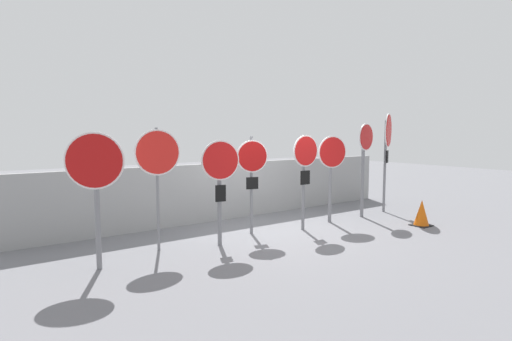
% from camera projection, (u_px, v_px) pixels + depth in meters
% --- Properties ---
extents(ground_plane, '(40.00, 40.00, 0.00)m').
position_uv_depth(ground_plane, '(273.00, 231.00, 8.90)').
color(ground_plane, slate).
extents(fence_back, '(10.61, 0.12, 1.43)m').
position_uv_depth(fence_back, '(232.00, 190.00, 10.21)').
color(fence_back, gray).
rests_on(fence_back, ground).
extents(stop_sign_0, '(0.84, 0.38, 2.20)m').
position_uv_depth(stop_sign_0, '(95.00, 174.00, 6.22)').
color(stop_sign_0, slate).
rests_on(stop_sign_0, ground).
extents(stop_sign_1, '(0.84, 0.14, 2.28)m').
position_uv_depth(stop_sign_1, '(158.00, 159.00, 7.25)').
color(stop_sign_1, slate).
rests_on(stop_sign_1, ground).
extents(stop_sign_2, '(0.76, 0.19, 2.05)m').
position_uv_depth(stop_sign_2, '(220.00, 173.00, 7.63)').
color(stop_sign_2, slate).
rests_on(stop_sign_2, ground).
extents(stop_sign_3, '(0.67, 0.23, 2.11)m').
position_uv_depth(stop_sign_3, '(252.00, 166.00, 8.49)').
color(stop_sign_3, slate).
rests_on(stop_sign_3, ground).
extents(stop_sign_4, '(0.70, 0.13, 2.14)m').
position_uv_depth(stop_sign_4, '(305.00, 163.00, 8.86)').
color(stop_sign_4, slate).
rests_on(stop_sign_4, ground).
extents(stop_sign_5, '(0.76, 0.21, 2.11)m').
position_uv_depth(stop_sign_5, '(332.00, 163.00, 9.63)').
color(stop_sign_5, slate).
rests_on(stop_sign_5, ground).
extents(stop_sign_6, '(0.69, 0.20, 2.42)m').
position_uv_depth(stop_sign_6, '(365.00, 153.00, 10.24)').
color(stop_sign_6, slate).
rests_on(stop_sign_6, ground).
extents(stop_sign_7, '(0.82, 0.46, 2.71)m').
position_uv_depth(stop_sign_7, '(388.00, 140.00, 10.88)').
color(stop_sign_7, slate).
rests_on(stop_sign_7, ground).
extents(traffic_cone_0, '(0.42, 0.42, 0.61)m').
position_uv_depth(traffic_cone_0, '(422.00, 213.00, 9.39)').
color(traffic_cone_0, black).
rests_on(traffic_cone_0, ground).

